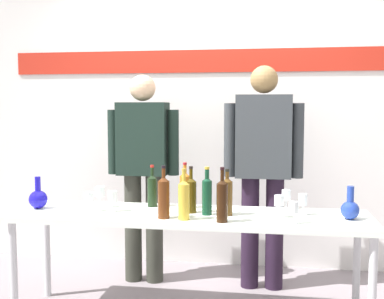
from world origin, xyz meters
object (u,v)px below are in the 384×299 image
decanter_blue_left (38,198)px  wine_bottle_0 (152,189)px  wine_glass_right_1 (279,201)px  wine_glass_left_1 (100,192)px  presenter_left (143,165)px  presenter_right (263,162)px  wine_bottle_4 (227,195)px  wine_bottle_5 (222,199)px  wine_glass_left_0 (113,197)px  wine_bottle_3 (183,199)px  wine_glass_left_2 (89,198)px  wine_bottle_7 (191,194)px  wine_glass_right_3 (286,196)px  wine_glass_right_2 (303,200)px  decanter_blue_right (350,209)px  wine_bottle_1 (185,189)px  wine_bottle_2 (164,196)px  wine_bottle_6 (207,194)px  display_table (189,222)px  wine_glass_right_0 (294,208)px

decanter_blue_left → wine_bottle_0: bearing=13.8°
wine_glass_right_1 → wine_glass_left_1: bearing=174.6°
decanter_blue_left → presenter_left: size_ratio=0.13×
presenter_right → wine_bottle_4: 0.73m
wine_bottle_5 → wine_glass_left_0: bearing=166.4°
wine_bottle_3 → wine_bottle_5: size_ratio=0.95×
wine_bottle_0 → wine_glass_right_1: size_ratio=2.04×
wine_bottle_3 → wine_glass_left_2: 0.68m
presenter_right → wine_glass_right_1: presenter_right is taller
wine_bottle_7 → wine_glass_right_3: 0.67m
wine_glass_left_1 → wine_glass_right_2: size_ratio=1.07×
wine_bottle_4 → wine_glass_right_2: size_ratio=2.17×
decanter_blue_right → presenter_left: presenter_left is taller
decanter_blue_right → wine_bottle_4: bearing=-179.7°
presenter_right → wine_bottle_1: size_ratio=5.48×
wine_bottle_7 → presenter_right: bearing=53.7°
decanter_blue_right → wine_glass_right_2: bearing=164.4°
decanter_blue_right → wine_bottle_0: (-1.32, 0.19, 0.05)m
presenter_right → wine_glass_left_1: size_ratio=11.68×
wine_bottle_4 → wine_glass_left_2: size_ratio=2.31×
decanter_blue_left → wine_glass_right_3: (1.70, 0.24, 0.02)m
wine_bottle_4 → wine_glass_right_3: bearing=32.0°
presenter_right → wine_bottle_7: 0.81m
decanter_blue_left → wine_bottle_1: bearing=10.0°
wine_bottle_7 → wine_glass_right_1: size_ratio=2.15×
wine_bottle_0 → wine_glass_right_3: bearing=3.1°
wine_bottle_2 → wine_glass_right_1: bearing=10.2°
decanter_blue_right → wine_glass_right_1: decanter_blue_right is taller
wine_bottle_5 → wine_bottle_6: wine_bottle_5 is taller
decanter_blue_left → presenter_right: (1.54, 0.68, 0.21)m
wine_glass_left_1 → wine_glass_left_2: (-0.03, -0.13, -0.02)m
presenter_left → wine_glass_left_2: bearing=-105.0°
wine_bottle_2 → wine_bottle_3: 0.13m
wine_bottle_5 → display_table: bearing=139.6°
wine_bottle_6 → wine_bottle_4: bearing=1.8°
display_table → wine_bottle_0: size_ratio=8.02×
wine_bottle_1 → wine_bottle_3: wine_bottle_3 is taller
wine_bottle_6 → wine_glass_left_2: (-0.80, -0.03, -0.04)m
presenter_left → wine_glass_left_1: bearing=-105.3°
wine_glass_left_0 → wine_glass_right_0: (1.19, -0.16, 0.00)m
wine_glass_left_1 → wine_bottle_6: bearing=-7.7°
wine_bottle_1 → wine_bottle_0: bearing=177.1°
wine_bottle_5 → wine_glass_right_2: 0.57m
wine_glass_left_0 → wine_glass_left_2: wine_glass_left_0 is taller
wine_bottle_2 → wine_bottle_3: (0.13, -0.02, -0.01)m
decanter_blue_right → wine_bottle_2: wine_bottle_2 is taller
wine_bottle_0 → wine_bottle_7: wine_bottle_7 is taller
wine_glass_left_2 → wine_glass_right_3: bearing=11.7°
wine_glass_right_3 → wine_bottle_7: bearing=-162.4°
decanter_blue_right → wine_bottle_7: size_ratio=0.68×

